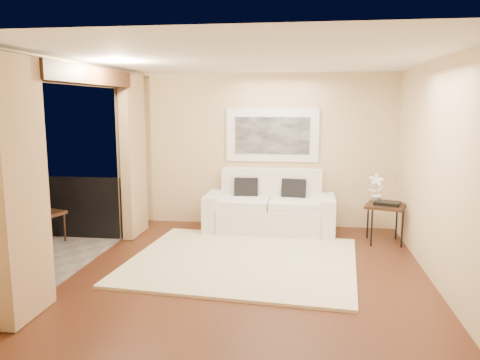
% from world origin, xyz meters
% --- Properties ---
extents(floor, '(5.00, 5.00, 0.00)m').
position_xyz_m(floor, '(0.00, 0.00, 0.00)').
color(floor, '#4D2816').
rests_on(floor, ground).
extents(room_shell, '(5.00, 6.40, 5.00)m').
position_xyz_m(room_shell, '(-2.13, 0.00, 2.52)').
color(room_shell, white).
rests_on(room_shell, ground).
extents(balcony, '(1.81, 2.60, 1.17)m').
position_xyz_m(balcony, '(-3.31, 0.00, 0.18)').
color(balcony, '#605B56').
rests_on(balcony, ground).
extents(curtains, '(0.16, 4.80, 2.64)m').
position_xyz_m(curtains, '(-2.11, 0.00, 1.34)').
color(curtains, tan).
rests_on(curtains, ground).
extents(artwork, '(1.62, 0.07, 0.92)m').
position_xyz_m(artwork, '(0.09, 2.46, 1.62)').
color(artwork, white).
rests_on(artwork, room_shell).
extents(rug, '(3.27, 2.91, 0.04)m').
position_xyz_m(rug, '(-0.16, 0.41, 0.02)').
color(rug, beige).
rests_on(rug, floor).
extents(sofa, '(2.18, 0.97, 1.04)m').
position_xyz_m(sofa, '(0.09, 2.10, 0.37)').
color(sofa, white).
rests_on(sofa, floor).
extents(side_table, '(0.71, 0.71, 0.61)m').
position_xyz_m(side_table, '(1.93, 1.62, 0.56)').
color(side_table, '#321C10').
rests_on(side_table, floor).
extents(tray, '(0.45, 0.38, 0.05)m').
position_xyz_m(tray, '(1.96, 1.61, 0.64)').
color(tray, black).
rests_on(tray, side_table).
extents(orchid, '(0.25, 0.17, 0.47)m').
position_xyz_m(orchid, '(1.80, 1.72, 0.85)').
color(orchid, white).
rests_on(orchid, side_table).
extents(balcony_chair_far, '(0.56, 0.56, 1.03)m').
position_xyz_m(balcony_chair_far, '(-3.35, 0.79, 0.60)').
color(balcony_chair_far, '#321C10').
rests_on(balcony_chair_far, balcony).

